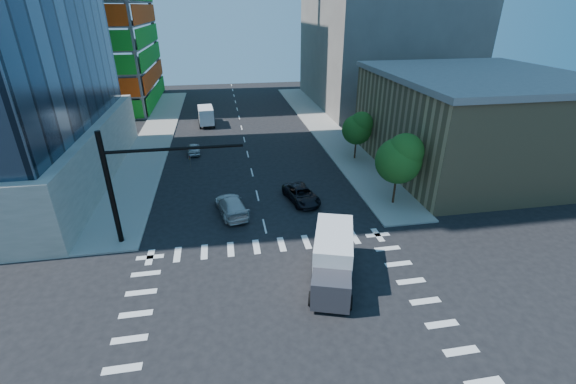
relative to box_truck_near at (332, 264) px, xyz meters
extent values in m
plane|color=black|center=(-3.61, -3.87, -1.47)|extent=(160.00, 160.00, 0.00)
cube|color=silver|center=(-3.61, -3.87, -1.46)|extent=(20.00, 20.00, 0.01)
cube|color=#98968F|center=(8.89, 36.13, -1.39)|extent=(5.00, 60.00, 0.15)
cube|color=#98968F|center=(-16.11, 36.13, -1.39)|extent=(5.00, 60.00, 0.15)
cube|color=#9D865B|center=(21.39, 18.13, 3.53)|extent=(20.00, 22.00, 10.00)
cube|color=slate|center=(21.39, 18.13, 8.83)|extent=(20.50, 22.50, 0.60)
cube|color=#615A57|center=(23.39, 51.13, 12.53)|extent=(24.00, 30.00, 28.00)
cylinder|color=black|center=(-15.11, 7.63, 3.18)|extent=(0.40, 0.40, 9.00)
cylinder|color=black|center=(-10.11, 7.63, 6.08)|extent=(10.00, 0.24, 0.24)
imported|color=black|center=(-9.11, 7.63, 4.98)|extent=(0.16, 0.20, 1.00)
cylinder|color=#382316|center=(8.89, 10.13, -0.18)|extent=(0.20, 0.20, 2.27)
sphere|color=#134A15|center=(8.89, 10.13, 2.91)|extent=(4.16, 4.16, 4.16)
sphere|color=#367627|center=(9.29, 9.83, 3.88)|extent=(3.25, 3.25, 3.25)
cylinder|color=#382316|center=(9.19, 22.13, -0.35)|extent=(0.20, 0.20, 1.92)
sphere|color=#134A15|center=(9.19, 22.13, 2.26)|extent=(3.52, 3.52, 3.52)
sphere|color=#367627|center=(9.59, 21.83, 3.08)|extent=(2.75, 2.75, 2.75)
imported|color=black|center=(0.44, 12.21, -0.77)|extent=(3.36, 5.42, 1.40)
imported|color=beige|center=(-6.25, 10.92, -0.67)|extent=(3.27, 5.79, 1.58)
imported|color=silver|center=(-10.31, 27.62, -0.82)|extent=(1.73, 3.88, 1.30)
cube|color=silver|center=(0.00, 0.00, 0.50)|extent=(3.96, 5.69, 2.69)
cube|color=#3C3C43|center=(0.00, 0.00, -0.17)|extent=(2.84, 2.51, 1.97)
cube|color=white|center=(-8.96, 41.00, 0.26)|extent=(2.49, 4.68, 2.36)
cube|color=#3C3C43|center=(-8.96, 41.00, -0.33)|extent=(2.20, 1.78, 1.73)
camera|label=1|loc=(-6.54, -20.09, 15.51)|focal=24.00mm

